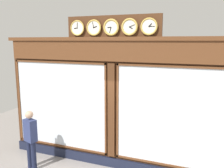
% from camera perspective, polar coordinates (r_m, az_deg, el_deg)
% --- Properties ---
extents(shop_facade, '(6.71, 0.42, 4.21)m').
position_cam_1_polar(shop_facade, '(6.73, 0.39, -4.40)').
color(shop_facade, '#4C2B16').
rests_on(shop_facade, ground_plane).
extents(pedestrian, '(0.41, 0.32, 1.69)m').
position_cam_1_polar(pedestrian, '(7.18, -18.69, -11.85)').
color(pedestrian, '#191E38').
rests_on(pedestrian, ground_plane).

